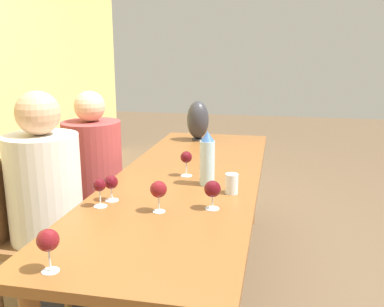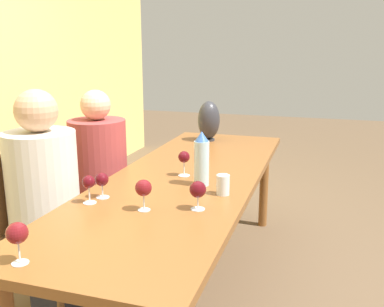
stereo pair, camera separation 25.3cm
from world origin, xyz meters
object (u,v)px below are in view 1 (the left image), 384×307
object	(u,v)px
wine_glass_2	(48,241)
wine_glass_3	(111,183)
person_near	(49,204)
person_far	(96,177)
wine_glass_0	(213,190)
chair_near	(37,232)
wine_glass_1	(186,158)
water_bottle	(207,159)
water_tumbler	(232,184)
wine_glass_4	(99,186)
vase	(198,120)
wine_glass_5	(159,190)
chair_far	(85,195)

from	to	relation	value
wine_glass_2	wine_glass_3	distance (m)	0.67
person_near	person_far	distance (m)	0.59
wine_glass_0	chair_near	world-z (taller)	chair_near
wine_glass_0	wine_glass_1	bearing A→B (deg)	25.12
water_bottle	water_tumbler	world-z (taller)	water_bottle
wine_glass_4	wine_glass_2	bearing A→B (deg)	-172.64
vase	wine_glass_4	bearing A→B (deg)	173.48
water_bottle	person_far	size ratio (longest dim) A/B	0.25
water_bottle	person_far	world-z (taller)	person_far
wine_glass_5	vase	bearing A→B (deg)	4.13
chair_near	person_near	size ratio (longest dim) A/B	0.72
wine_glass_5	person_far	size ratio (longest dim) A/B	0.12
wine_glass_0	wine_glass_2	distance (m)	0.79
vase	wine_glass_0	world-z (taller)	vase
water_tumbler	chair_far	distance (m)	1.13
wine_glass_1	wine_glass_4	xyz separation A→B (m)	(-0.55, 0.29, -0.01)
wine_glass_1	person_far	bearing A→B (deg)	73.84
wine_glass_3	person_far	world-z (taller)	person_far
wine_glass_0	wine_glass_4	distance (m)	0.51
wine_glass_1	person_near	distance (m)	0.77
wine_glass_1	wine_glass_3	size ratio (longest dim) A/B	1.14
wine_glass_5	wine_glass_1	bearing A→B (deg)	-0.43
wine_glass_3	person_near	bearing A→B (deg)	80.41
wine_glass_1	wine_glass_2	distance (m)	1.15
water_bottle	water_tumbler	xyz separation A→B (m)	(-0.11, -0.14, -0.09)
wine_glass_5	chair_far	xyz separation A→B (m)	(0.74, 0.72, -0.34)
wine_glass_0	water_tumbler	bearing A→B (deg)	-15.07
wine_glass_0	wine_glass_4	xyz separation A→B (m)	(-0.07, 0.51, 0.01)
person_near	wine_glass_0	bearing A→B (deg)	-94.94
person_far	water_bottle	bearing A→B (deg)	-112.17
wine_glass_4	person_far	world-z (taller)	person_far
water_bottle	wine_glass_0	xyz separation A→B (m)	(-0.34, -0.08, -0.05)
wine_glass_3	wine_glass_5	size ratio (longest dim) A/B	0.88
wine_glass_2	wine_glass_3	xyz separation A→B (m)	(0.67, 0.05, -0.02)
wine_glass_1	person_far	xyz separation A→B (m)	(0.18, 0.64, -0.21)
water_bottle	vase	world-z (taller)	vase
vase	wine_glass_1	world-z (taller)	vase
wine_glass_3	chair_far	size ratio (longest dim) A/B	0.14
wine_glass_0	wine_glass_3	bearing A→B (deg)	88.66
wine_glass_2	chair_far	bearing A→B (deg)	21.13
water_bottle	chair_near	bearing A→B (deg)	107.40
water_bottle	person_far	bearing A→B (deg)	67.83
chair_near	chair_far	size ratio (longest dim) A/B	1.00
water_tumbler	chair_near	xyz separation A→B (m)	(-0.16, 1.01, -0.28)
wine_glass_0	person_near	bearing A→B (deg)	85.06
water_tumbler	wine_glass_5	bearing A→B (deg)	137.10
person_far	wine_glass_1	bearing A→B (deg)	-106.16
wine_glass_0	chair_far	size ratio (longest dim) A/B	0.15
wine_glass_4	chair_near	world-z (taller)	chair_near
vase	person_near	xyz separation A→B (m)	(-1.36, 0.52, -0.23)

